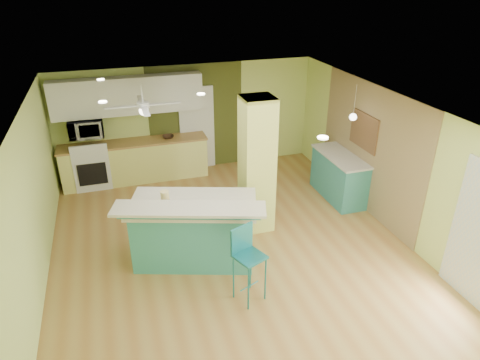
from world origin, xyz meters
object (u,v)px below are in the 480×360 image
(peninsula, at_px, (194,229))
(fruit_bowl, at_px, (168,137))
(side_counter, at_px, (339,176))
(canister, at_px, (165,197))
(bar_stool, at_px, (246,252))

(peninsula, distance_m, fruit_bowl, 3.36)
(side_counter, relative_size, fruit_bowl, 5.78)
(side_counter, relative_size, canister, 7.72)
(bar_stool, bearing_deg, peninsula, 91.58)
(bar_stool, distance_m, side_counter, 3.70)
(bar_stool, relative_size, side_counter, 0.79)
(bar_stool, bearing_deg, fruit_bowl, 72.13)
(peninsula, bearing_deg, side_counter, 38.27)
(fruit_bowl, xyz_separation_m, canister, (-0.53, -3.17, 0.18))
(bar_stool, height_order, side_counter, bar_stool)
(side_counter, height_order, canister, canister)
(bar_stool, distance_m, fruit_bowl, 4.49)
(canister, bearing_deg, side_counter, 15.80)
(peninsula, height_order, side_counter, peninsula)
(side_counter, distance_m, canister, 3.97)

